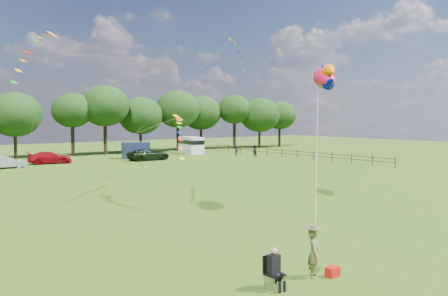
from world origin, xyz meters
TOP-DOWN VIEW (x-y plane):
  - ground_plane at (0.00, 0.00)m, footprint 180.00×180.00m
  - tree_line at (5.30, 54.99)m, footprint 102.98×10.98m
  - fence at (32.00, 34.50)m, footprint 0.12×33.12m
  - car_b at (-2.56, 43.75)m, footprint 3.97×1.88m
  - car_c at (3.05, 46.08)m, footprint 5.16×2.79m
  - car_d at (14.77, 42.88)m, footprint 5.69×2.73m
  - campervan_d at (25.78, 49.35)m, footprint 3.13×5.49m
  - tent_greyblue at (14.76, 43.62)m, footprint 3.13×3.43m
  - awning_navy at (14.87, 46.62)m, footprint 4.29×3.90m
  - kite_flyer at (-3.70, -2.01)m, footprint 0.75×0.74m
  - camp_chair at (-5.70, -2.01)m, footprint 0.57×0.57m
  - kite_bag at (-3.12, -2.41)m, footprint 0.51×0.35m
  - fish_kite at (7.91, 7.54)m, footprint 2.94×3.71m
  - streamer_kite_b at (-7.00, 17.89)m, footprint 4.35×4.76m
  - streamer_kite_c at (1.32, 14.66)m, footprint 3.27×5.02m
  - walker_a at (28.78, 38.09)m, footprint 0.88×0.60m
  - walker_b at (27.96, 41.19)m, footprint 1.07×0.82m
  - streamer_kite_d at (11.95, 21.53)m, footprint 2.57×5.05m

SIDE VIEW (x-z plane):
  - ground_plane at x=0.00m, z-range 0.00..0.00m
  - tent_greyblue at x=14.76m, z-range -1.14..1.19m
  - kite_bag at x=-3.12m, z-range 0.00..0.36m
  - car_b at x=-2.56m, z-range 0.00..1.35m
  - fence at x=32.00m, z-range 0.10..1.30m
  - car_c at x=3.05m, z-range 0.00..1.47m
  - walker_b at x=27.96m, z-range 0.00..1.50m
  - car_d at x=14.77m, z-range 0.00..1.53m
  - walker_a at x=28.78m, z-range 0.00..1.69m
  - camp_chair at x=-5.70m, z-range 0.14..1.55m
  - kite_flyer at x=-3.70m, z-range 0.00..1.75m
  - awning_navy at x=14.87m, z-range 0.00..2.20m
  - campervan_d at x=25.78m, z-range 0.09..2.63m
  - streamer_kite_c at x=1.32m, z-range 3.51..6.34m
  - tree_line at x=5.30m, z-range 1.21..11.48m
  - fish_kite at x=7.91m, z-range 7.22..9.25m
  - streamer_kite_b at x=-7.00m, z-range 8.20..12.03m
  - streamer_kite_d at x=11.95m, z-range 9.54..13.80m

